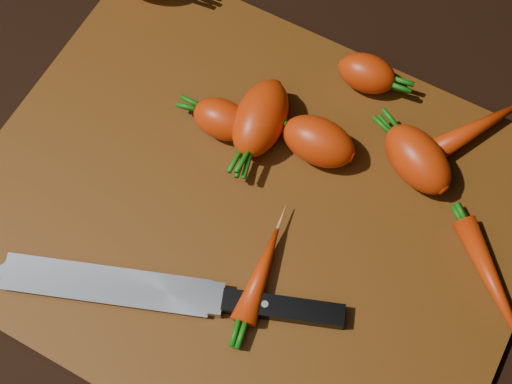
% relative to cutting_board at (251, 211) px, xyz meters
% --- Properties ---
extents(ground, '(2.00, 2.00, 0.01)m').
position_rel_cutting_board_xyz_m(ground, '(0.00, 0.00, -0.01)').
color(ground, black).
extents(cutting_board, '(0.50, 0.40, 0.01)m').
position_rel_cutting_board_xyz_m(cutting_board, '(0.00, 0.00, 0.00)').
color(cutting_board, '#4F2908').
rests_on(cutting_board, ground).
extents(carrot_1, '(0.06, 0.04, 0.04)m').
position_rel_cutting_board_xyz_m(carrot_1, '(-0.06, 0.06, 0.03)').
color(carrot_1, red).
rests_on(carrot_1, cutting_board).
extents(carrot_2, '(0.06, 0.09, 0.05)m').
position_rel_cutting_board_xyz_m(carrot_2, '(-0.03, 0.08, 0.03)').
color(carrot_2, red).
rests_on(carrot_2, cutting_board).
extents(carrot_3, '(0.07, 0.05, 0.04)m').
position_rel_cutting_board_xyz_m(carrot_3, '(0.03, 0.08, 0.03)').
color(carrot_3, red).
rests_on(carrot_3, cutting_board).
extents(carrot_4, '(0.06, 0.04, 0.04)m').
position_rel_cutting_board_xyz_m(carrot_4, '(0.04, 0.17, 0.02)').
color(carrot_4, red).
rests_on(carrot_4, cutting_board).
extents(carrot_5, '(0.09, 0.07, 0.04)m').
position_rel_cutting_board_xyz_m(carrot_5, '(0.11, 0.11, 0.03)').
color(carrot_5, red).
rests_on(carrot_5, cutting_board).
extents(carrot_6, '(0.09, 0.12, 0.03)m').
position_rel_cutting_board_xyz_m(carrot_6, '(0.15, 0.16, 0.02)').
color(carrot_6, red).
rests_on(carrot_6, cutting_board).
extents(carrot_7, '(0.11, 0.10, 0.02)m').
position_rel_cutting_board_xyz_m(carrot_7, '(0.22, 0.03, 0.02)').
color(carrot_7, red).
rests_on(carrot_7, cutting_board).
extents(carrot_8, '(0.04, 0.09, 0.02)m').
position_rel_cutting_board_xyz_m(carrot_8, '(0.04, -0.05, 0.02)').
color(carrot_8, red).
rests_on(carrot_8, cutting_board).
extents(knife, '(0.29, 0.13, 0.02)m').
position_rel_cutting_board_xyz_m(knife, '(-0.06, -0.12, 0.01)').
color(knife, gray).
rests_on(knife, cutting_board).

